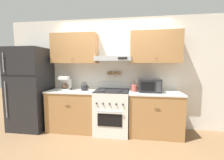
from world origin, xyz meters
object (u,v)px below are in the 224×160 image
at_px(tea_kettle, 84,87).
at_px(coffee_maker, 66,83).
at_px(stove_range, 112,111).
at_px(utensil_crock, 134,88).
at_px(refrigerator, 31,89).
at_px(microwave, 149,85).

xyz_separation_m(tea_kettle, coffee_maker, (-0.46, 0.03, 0.08)).
relative_size(stove_range, utensil_crock, 3.62).
height_order(refrigerator, coffee_maker, refrigerator).
xyz_separation_m(tea_kettle, utensil_crock, (1.11, 0.00, 0.00)).
height_order(coffee_maker, microwave, coffee_maker).
bearing_deg(refrigerator, utensil_crock, 1.33).
xyz_separation_m(stove_range, microwave, (0.79, 0.04, 0.58)).
xyz_separation_m(stove_range, utensil_crock, (0.48, 0.02, 0.51)).
relative_size(refrigerator, coffee_maker, 5.93).
bearing_deg(microwave, tea_kettle, -179.28).
bearing_deg(refrigerator, coffee_maker, 5.89).
height_order(stove_range, coffee_maker, coffee_maker).
xyz_separation_m(refrigerator, coffee_maker, (0.82, 0.08, 0.13)).
bearing_deg(tea_kettle, coffee_maker, 176.34).
bearing_deg(tea_kettle, microwave, 0.72).
bearing_deg(tea_kettle, stove_range, -1.81).
bearing_deg(tea_kettle, refrigerator, -177.52).
distance_m(microwave, utensil_crock, 0.32).
bearing_deg(refrigerator, tea_kettle, 2.48).
distance_m(stove_range, tea_kettle, 0.81).
bearing_deg(utensil_crock, coffee_maker, 178.93).
xyz_separation_m(refrigerator, tea_kettle, (1.28, 0.06, 0.05)).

